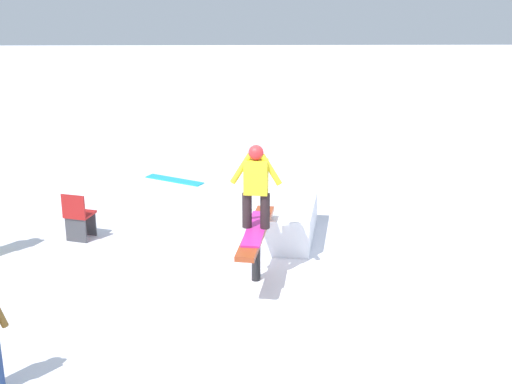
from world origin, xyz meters
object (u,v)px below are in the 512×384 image
(rail_feature, at_px, (256,238))
(folding_chair, at_px, (79,218))
(main_rider_on_rail, at_px, (256,189))
(loose_snowboard_cyan, at_px, (174,180))

(rail_feature, distance_m, folding_chair, 3.56)
(main_rider_on_rail, distance_m, loose_snowboard_cyan, 5.65)
(rail_feature, height_order, folding_chair, folding_chair)
(rail_feature, xyz_separation_m, loose_snowboard_cyan, (-5.15, -1.77, -0.70))
(main_rider_on_rail, relative_size, folding_chair, 1.69)
(main_rider_on_rail, distance_m, folding_chair, 3.71)
(rail_feature, bearing_deg, main_rider_on_rail, 0.00)
(loose_snowboard_cyan, height_order, folding_chair, folding_chair)
(rail_feature, height_order, main_rider_on_rail, main_rider_on_rail)
(rail_feature, height_order, loose_snowboard_cyan, rail_feature)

